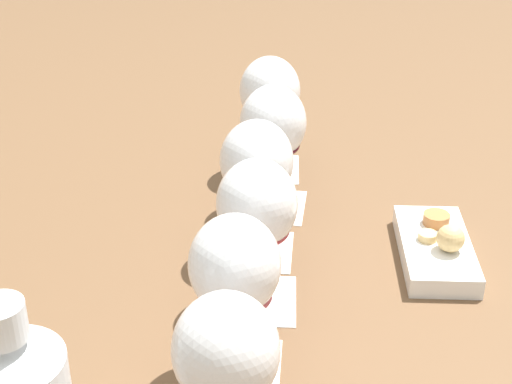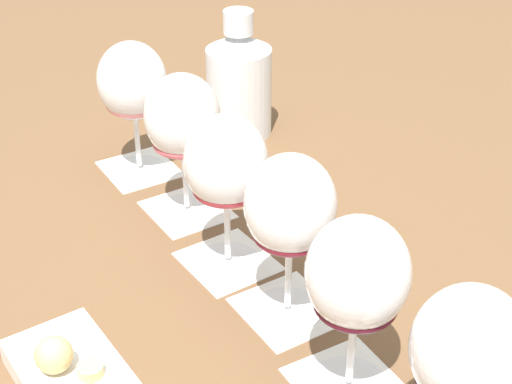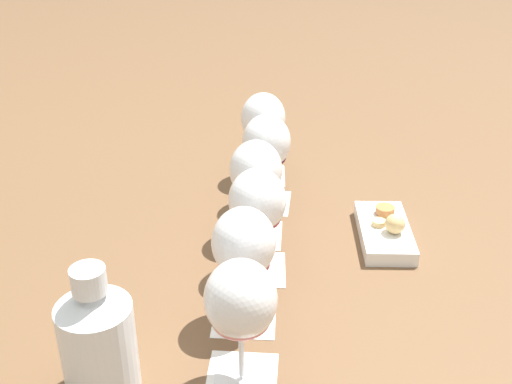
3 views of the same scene
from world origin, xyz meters
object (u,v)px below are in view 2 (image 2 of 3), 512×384
Objects in this scene: wine_glass_0 at (133,87)px; ceramic_vase at (239,82)px; wine_glass_1 at (182,122)px; wine_glass_4 at (357,281)px; wine_glass_5 at (469,357)px; wine_glass_2 at (226,168)px; wine_glass_3 at (290,212)px.

ceramic_vase is (0.06, 0.17, -0.04)m from wine_glass_0.
wine_glass_0 is 0.13m from wine_glass_1.
wine_glass_1 is at bearing 148.76° from wine_glass_4.
ceramic_vase is at bearing 135.67° from wine_glass_5.
wine_glass_4 is 0.12m from wine_glass_5.
ceramic_vase is at bearing 130.99° from wine_glass_4.
wine_glass_2 is at bearing -62.26° from ceramic_vase.
wine_glass_1 is 0.12m from wine_glass_2.
wine_glass_1 is 1.00× the size of wine_glass_2.
wine_glass_1 is at bearing -76.87° from ceramic_vase.
wine_glass_0 is 1.00× the size of wine_glass_5.
wine_glass_0 is 0.59m from wine_glass_5.
wine_glass_1 is at bearing 150.61° from wine_glass_3.
wine_glass_4 is at bearing 157.24° from wine_glass_5.
wine_glass_2 is 0.33m from ceramic_vase.
wine_glass_0 is 1.00× the size of wine_glass_3.
wine_glass_1 is 0.23m from ceramic_vase.
wine_glass_0 is at bearing 154.09° from wine_glass_1.
wine_glass_3 is 1.00× the size of wine_glass_4.
wine_glass_4 is (0.41, -0.23, 0.00)m from wine_glass_0.
wine_glass_2 is at bearing 152.74° from wine_glass_5.
wine_glass_1 is at bearing -25.91° from wine_glass_0.
wine_glass_2 and wine_glass_5 have the same top height.
wine_glass_4 is (0.10, -0.07, 0.00)m from wine_glass_3.
ceramic_vase is (-0.35, 0.40, -0.04)m from wine_glass_4.
wine_glass_4 is (0.30, -0.18, -0.00)m from wine_glass_1.
wine_glass_2 is at bearing -30.00° from wine_glass_0.
wine_glass_3 is at bearing -53.07° from ceramic_vase.
wine_glass_3 is at bearing -28.15° from wine_glass_0.
wine_glass_3 and wine_glass_5 have the same top height.
wine_glass_1 is 1.00× the size of wine_glass_4.
ceramic_vase reaches higher than wine_glass_5.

